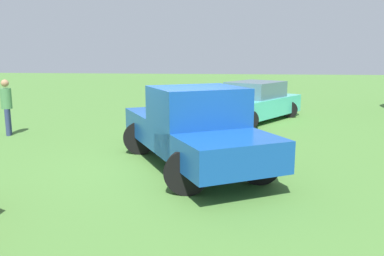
{
  "coord_description": "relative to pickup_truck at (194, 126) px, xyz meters",
  "views": [
    {
      "loc": [
        -1.28,
        8.46,
        2.55
      ],
      "look_at": [
        -0.35,
        -0.16,
        0.9
      ],
      "focal_mm": 37.0,
      "sensor_mm": 36.0,
      "label": 1
    }
  ],
  "objects": [
    {
      "name": "ground_plane",
      "position": [
        0.41,
        0.04,
        -0.96
      ],
      "size": [
        80.0,
        80.0,
        0.0
      ],
      "primitive_type": "plane",
      "color": "#477533"
    },
    {
      "name": "pickup_truck",
      "position": [
        0.0,
        0.0,
        0.0
      ],
      "size": [
        4.02,
        5.27,
        1.84
      ],
      "rotation": [
        0.0,
        0.0,
        5.21
      ],
      "color": "black",
      "rests_on": "ground_plane"
    },
    {
      "name": "sedan_near",
      "position": [
        -1.58,
        -6.68,
        -0.28
      ],
      "size": [
        4.09,
        4.92,
        1.47
      ],
      "rotation": [
        0.0,
        0.0,
        1.0
      ],
      "color": "black",
      "rests_on": "ground_plane"
    },
    {
      "name": "person_bystander",
      "position": [
        6.17,
        -2.99,
        0.03
      ],
      "size": [
        0.41,
        0.41,
        1.75
      ],
      "rotation": [
        0.0,
        0.0,
        0.36
      ],
      "color": "navy",
      "rests_on": "ground_plane"
    }
  ]
}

